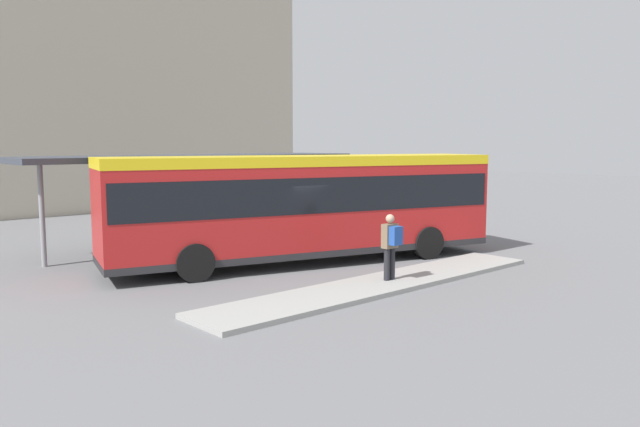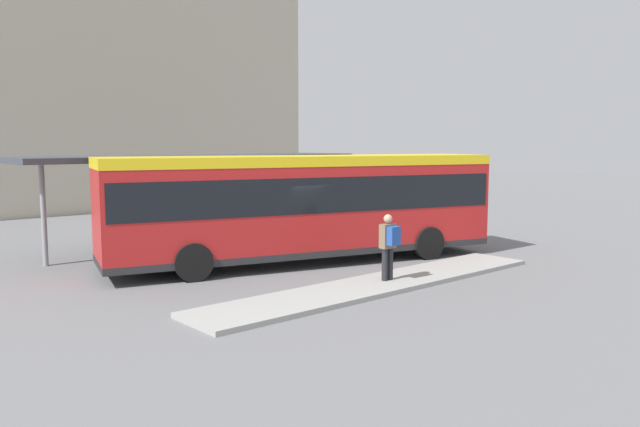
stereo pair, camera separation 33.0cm
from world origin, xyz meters
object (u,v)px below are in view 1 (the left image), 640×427
city_bus (306,201)px  potted_planter_near_shelter (144,250)px  bicycle_red (449,218)px  bicycle_black (422,216)px  pedestrian_waiting (391,243)px  bicycle_green (431,218)px

city_bus → potted_planter_near_shelter: size_ratio=10.48×
bicycle_red → bicycle_black: bearing=-173.7°
pedestrian_waiting → bicycle_green: 12.14m
pedestrian_waiting → bicycle_red: pedestrian_waiting is taller
city_bus → bicycle_green: size_ratio=7.41×
pedestrian_waiting → bicycle_green: bearing=-54.4°
city_bus → bicycle_red: bearing=27.5°
pedestrian_waiting → potted_planter_near_shelter: 7.18m
bicycle_green → pedestrian_waiting: bearing=-67.0°
pedestrian_waiting → bicycle_red: (10.57, 5.91, -0.74)m
pedestrian_waiting → potted_planter_near_shelter: pedestrian_waiting is taller
pedestrian_waiting → bicycle_green: size_ratio=1.03×
bicycle_black → potted_planter_near_shelter: (-14.43, -1.36, 0.26)m
city_bus → potted_planter_near_shelter: (-4.37, 2.10, -1.31)m
bicycle_black → bicycle_red: bearing=11.2°
pedestrian_waiting → bicycle_black: (10.39, 7.27, -0.75)m
city_bus → potted_planter_near_shelter: city_bus is taller
city_bus → bicycle_green: city_bus is taller
bicycle_black → potted_planter_near_shelter: 14.50m
bicycle_black → pedestrian_waiting: bearing=-51.5°
pedestrian_waiting → bicycle_green: pedestrian_waiting is taller
bicycle_red → pedestrian_waiting: bearing=-62.2°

